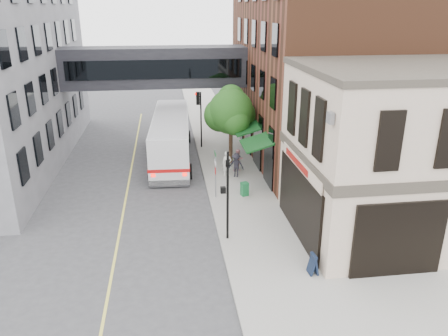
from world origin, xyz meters
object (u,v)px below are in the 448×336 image
object	(u,v)px
pedestrian_a	(227,164)
pedestrian_c	(236,165)
sandwich_board	(313,264)
pedestrian_b	(238,160)
newspaper_box	(245,189)
bus	(171,135)

from	to	relation	value
pedestrian_a	pedestrian_c	bearing A→B (deg)	-17.40
pedestrian_a	sandwich_board	size ratio (longest dim) A/B	1.83
pedestrian_b	sandwich_board	distance (m)	12.73
pedestrian_b	newspaper_box	distance (m)	4.20
bus	newspaper_box	xyz separation A→B (m)	(4.20, -7.99, -1.24)
pedestrian_a	pedestrian_c	distance (m)	0.65
pedestrian_c	sandwich_board	size ratio (longest dim) A/B	1.77
pedestrian_c	sandwich_board	distance (m)	11.74
bus	newspaper_box	bearing A→B (deg)	-62.28
pedestrian_a	pedestrian_c	xyz separation A→B (m)	(0.58, -0.27, -0.03)
pedestrian_a	sandwich_board	xyz separation A→B (m)	(2.04, -11.91, -0.39)
pedestrian_b	pedestrian_c	xyz separation A→B (m)	(-0.32, -1.03, 0.03)
bus	pedestrian_a	xyz separation A→B (m)	(3.60, -4.58, -0.81)
pedestrian_b	bus	bearing A→B (deg)	113.41
pedestrian_b	sandwich_board	size ratio (longest dim) A/B	1.71
newspaper_box	sandwich_board	size ratio (longest dim) A/B	0.90
pedestrian_a	newspaper_box	world-z (taller)	pedestrian_a
pedestrian_a	pedestrian_c	world-z (taller)	pedestrian_a
bus	newspaper_box	distance (m)	9.11
bus	pedestrian_b	xyz separation A→B (m)	(4.51, -3.82, -0.87)
bus	newspaper_box	world-z (taller)	bus
pedestrian_a	bus	bearing A→B (deg)	135.89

